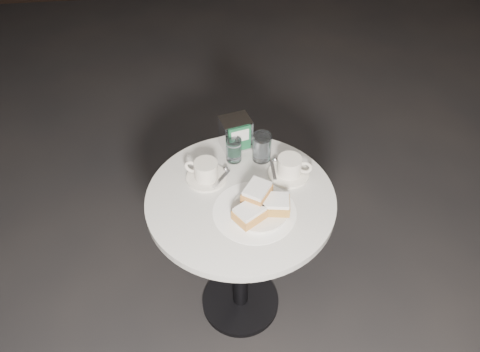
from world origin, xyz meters
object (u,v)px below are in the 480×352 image
Objects in this scene: cafe_table at (241,230)px; coffee_cup_left at (206,172)px; water_glass_right at (262,147)px; napkin_dispenser at (236,133)px; coffee_cup_right at (290,168)px; water_glass_left at (234,150)px; beignet_plate at (260,206)px.

coffee_cup_left is at bearing 137.99° from cafe_table.
napkin_dispenser reaches higher than water_glass_right.
coffee_cup_right is 1.45× the size of napkin_dispenser.
water_glass_right reaches higher than water_glass_left.
coffee_cup_left is 0.24m from water_glass_right.
beignet_plate is 1.22× the size of coffee_cup_left.
cafe_table is at bearing -19.11° from coffee_cup_left.
coffee_cup_right is 1.98× the size of water_glass_left.
napkin_dispenser is (0.13, 0.17, 0.03)m from coffee_cup_left.
water_glass_right is (0.11, 0.20, 0.26)m from cafe_table.
coffee_cup_right is 0.23m from water_glass_left.
coffee_cup_left is at bearing -158.61° from water_glass_right.
water_glass_left is 0.73× the size of napkin_dispenser.
beignet_plate is at bearing -99.41° from water_glass_right.
coffee_cup_right reaches higher than cafe_table.
coffee_cup_left is (-0.18, 0.19, -0.00)m from beignet_plate.
water_glass_right is (0.23, 0.09, 0.02)m from coffee_cup_left.
beignet_plate is 1.27× the size of coffee_cup_right.
water_glass_right reaches higher than beignet_plate.
cafe_table is 0.32m from water_glass_left.
water_glass_right is at bearing 148.53° from coffee_cup_right.
beignet_plate is at bearing -55.68° from cafe_table.
water_glass_right reaches higher than coffee_cup_left.
cafe_table is 7.52× the size of water_glass_left.
water_glass_left is at bearing 91.14° from cafe_table.
coffee_cup_right is 0.27m from napkin_dispenser.
cafe_table is 0.39m from napkin_dispenser.
coffee_cup_right is (0.32, -0.01, 0.00)m from coffee_cup_left.
napkin_dispenser reaches higher than coffee_cup_left.
cafe_table is 5.52× the size of napkin_dispenser.
coffee_cup_right is 0.14m from water_glass_right.
coffee_cup_left is at bearing -141.42° from napkin_dispenser.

